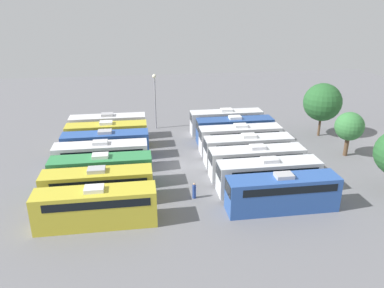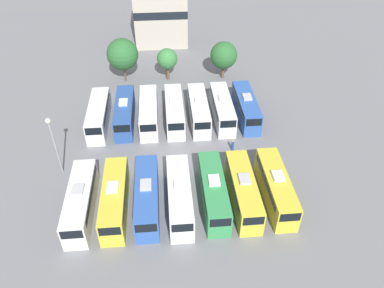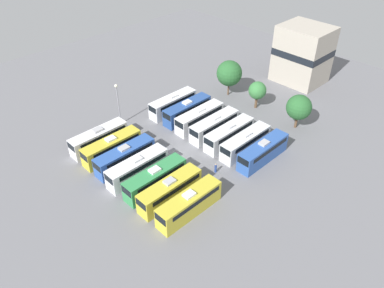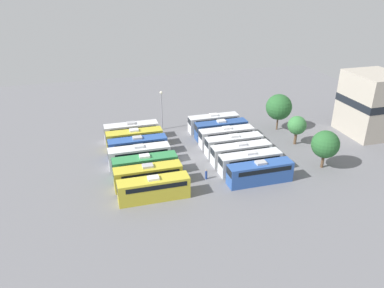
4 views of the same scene
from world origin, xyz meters
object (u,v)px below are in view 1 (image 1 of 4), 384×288
bus_10 (248,149)px  light_pole (155,92)px  bus_2 (106,145)px  bus_6 (96,206)px  bus_13 (283,192)px  bus_4 (102,171)px  bus_5 (98,186)px  bus_12 (269,175)px  bus_1 (107,135)px  worker_person (194,191)px  bus_3 (102,156)px  tree_0 (322,102)px  bus_9 (240,138)px  bus_8 (235,129)px  bus_0 (108,126)px  bus_11 (257,161)px  tree_1 (349,127)px  bus_7 (226,121)px

bus_10 → light_pole: size_ratio=1.26×
light_pole → bus_2: bearing=-31.7°
bus_2 → bus_6: same height
bus_6 → bus_13: bearing=90.3°
bus_4 → bus_5: (3.31, -0.08, 0.00)m
bus_5 → bus_6: same height
bus_5 → bus_12: bearing=89.4°
bus_1 → bus_12: same height
bus_4 → worker_person: 9.77m
bus_10 → bus_13: 10.53m
bus_3 → tree_0: bearing=104.4°
bus_9 → bus_13: (14.24, 0.08, 0.00)m
bus_4 → tree_0: tree_0 is taller
bus_2 → bus_8: bearing=101.2°
bus_0 → bus_10: size_ratio=1.00×
bus_12 → bus_9: bearing=180.0°
bus_3 → worker_person: bus_3 is taller
bus_8 → bus_11: (10.69, -0.31, 0.00)m
bus_10 → tree_1: bearing=92.3°
bus_4 → bus_6: same height
bus_0 → bus_6: size_ratio=1.00×
bus_11 → bus_3: bearing=-102.8°
bus_6 → bus_11: (-7.08, 16.32, 0.00)m
bus_12 → bus_13: bearing=1.4°
bus_6 → bus_13: size_ratio=1.00×
bus_4 → bus_12: same height
bus_2 → bus_12: same height
bus_2 → bus_3: same height
worker_person → tree_1: (-7.81, 20.15, 3.00)m
bus_11 → tree_0: (-11.35, 12.75, 3.08)m
bus_0 → bus_4: size_ratio=1.00×
worker_person → bus_1: bearing=-148.2°
bus_2 → bus_10: (3.84, 16.52, 0.00)m
bus_9 → bus_7: bearing=-179.1°
bus_2 → bus_6: bearing=0.4°
worker_person → bus_8: bearing=151.8°
bus_0 → bus_8: bearing=77.3°
bus_10 → tree_0: (-7.82, 12.66, 3.08)m
bus_13 → bus_10: bearing=-179.4°
bus_1 → bus_3: size_ratio=1.00×
bus_7 → tree_1: bearing=50.9°
bus_10 → bus_4: bearing=-77.9°
bus_4 → bus_8: same height
bus_8 → bus_6: bearing=-43.1°
bus_2 → bus_13: same height
bus_0 → tree_1: tree_1 is taller
bus_5 → worker_person: (0.45, 9.04, -1.04)m
bus_1 → bus_9: same height
bus_1 → bus_8: 16.82m
bus_6 → worker_person: (-3.32, 8.89, -1.04)m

